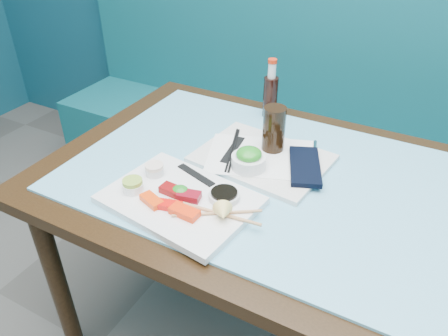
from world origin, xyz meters
The scene contains 34 objects.
booth_bench centered at (0.00, 2.29, 0.37)m, with size 3.00×0.56×1.17m.
dining_table centered at (0.00, 1.45, 0.67)m, with size 1.40×0.90×0.75m.
glass_top centered at (0.00, 1.45, 0.75)m, with size 1.22×0.76×0.01m, color #69B5D3.
sashimi_plate centered at (-0.20, 1.22, 0.77)m, with size 0.38×0.27×0.02m, color white.
salmon_left centered at (-0.25, 1.16, 0.79)m, with size 0.07×0.03×0.02m, color #FF400A.
salmon_mid centered at (-0.20, 1.17, 0.79)m, with size 0.06×0.03×0.02m, color red.
salmon_right centered at (-0.15, 1.16, 0.79)m, with size 0.08×0.04×0.02m, color #FF310A.
tuna_left centered at (-0.23, 1.22, 0.79)m, with size 0.06×0.04×0.02m, color maroon.
tuna_right centered at (-0.17, 1.22, 0.79)m, with size 0.06×0.04×0.02m, color maroon.
seaweed_garnish centered at (-0.20, 1.23, 0.79)m, with size 0.05×0.04×0.03m, color #1C7C1C.
ramekin_wasabi centered at (-0.32, 1.18, 0.79)m, with size 0.06×0.06×0.02m, color white.
wasabi_fill centered at (-0.32, 1.18, 0.81)m, with size 0.05×0.05×0.01m, color #86AD37.
ramekin_ginger centered at (-0.32, 1.27, 0.79)m, with size 0.05×0.05×0.02m, color silver.
ginger_fill centered at (-0.32, 1.27, 0.80)m, with size 0.05×0.05×0.01m, color beige.
soy_dish centered at (-0.09, 1.27, 0.79)m, with size 0.08×0.08×0.02m, color silver.
soy_fill centered at (-0.09, 1.27, 0.80)m, with size 0.07×0.07×0.01m, color black.
lemon_wedge centered at (-0.05, 1.19, 0.80)m, with size 0.05×0.05×0.04m, color #F9DC76.
chopstick_sleeve centered at (-0.21, 1.32, 0.78)m, with size 0.14×0.02×0.00m, color black.
wooden_chopstick_a centered at (-0.09, 1.20, 0.78)m, with size 0.01×0.01×0.25m, color tan.
wooden_chopstick_b centered at (-0.08, 1.20, 0.78)m, with size 0.01×0.01×0.23m, color tan.
serving_tray centered at (-0.09, 1.51, 0.77)m, with size 0.38×0.28×0.01m, color silver.
paper_placemat centered at (-0.09, 1.51, 0.77)m, with size 0.33×0.23×0.00m, color white.
seaweed_bowl centered at (-0.10, 1.43, 0.79)m, with size 0.10×0.10×0.04m, color white.
seaweed_salad centered at (-0.10, 1.43, 0.82)m, with size 0.07×0.07×0.04m, color #21881F.
cola_glass centered at (-0.08, 1.56, 0.84)m, with size 0.07×0.07×0.14m, color black.
navy_pouch centered at (0.04, 1.51, 0.78)m, with size 0.08×0.20×0.02m, color black.
fork centered at (0.04, 1.61, 0.78)m, with size 0.01×0.01×0.10m, color silver.
black_chopstick_a centered at (-0.19, 1.50, 0.78)m, with size 0.01×0.01×0.25m, color black.
black_chopstick_b centered at (-0.18, 1.50, 0.78)m, with size 0.01×0.01×0.25m, color black.
tray_sleeve centered at (-0.19, 1.50, 0.77)m, with size 0.03×0.16×0.00m, color black.
cola_bottle_body centered at (-0.19, 1.79, 0.83)m, with size 0.05×0.05×0.14m, color black.
cola_bottle_neck centered at (-0.19, 1.79, 0.93)m, with size 0.03×0.03×0.05m, color silver.
cola_bottle_cap centered at (-0.19, 1.79, 0.96)m, with size 0.03×0.03×0.01m, color red.
blue_napkin centered at (-0.24, 1.18, 0.76)m, with size 0.15×0.15×0.01m, color navy.
Camera 1 is at (0.34, 0.48, 1.48)m, focal length 35.00 mm.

